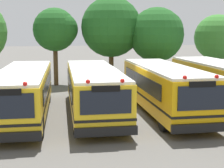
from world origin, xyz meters
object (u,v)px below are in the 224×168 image
school_bus_0 (24,91)px  tree_4 (219,37)px  school_bus_2 (164,87)px  school_bus_3 (224,84)px  school_bus_1 (93,89)px  tree_1 (57,30)px  tree_2 (112,27)px  tree_3 (158,34)px

school_bus_0 → tree_4: (16.18, 10.74, 2.50)m
school_bus_2 → school_bus_3: school_bus_3 is taller
school_bus_1 → school_bus_3: school_bus_3 is taller
school_bus_0 → tree_1: size_ratio=1.67×
school_bus_1 → school_bus_2: bearing=175.1°
school_bus_2 → tree_2: bearing=-82.9°
tree_3 → tree_1: bearing=170.2°
tree_1 → tree_3: (7.99, -1.37, -0.31)m
school_bus_1 → tree_1: tree_1 is taller
school_bus_0 → school_bus_3: size_ratio=1.03×
tree_3 → tree_4: 6.81m
school_bus_3 → tree_3: bearing=-82.8°
school_bus_1 → tree_2: tree_2 is taller
school_bus_1 → tree_4: bearing=-138.7°
school_bus_1 → tree_2: 10.45m
school_bus_2 → tree_2: (-1.21, 9.94, 3.28)m
school_bus_2 → tree_1: (-5.62, 10.15, 3.08)m
tree_2 → tree_3: (3.58, -1.17, -0.50)m
school_bus_0 → school_bus_3: 10.96m
school_bus_3 → school_bus_0: bearing=-2.0°
tree_4 → tree_2: bearing=-173.1°
school_bus_0 → school_bus_2: 7.43m
school_bus_2 → tree_3: size_ratio=1.55×
school_bus_1 → school_bus_2: 3.83m
school_bus_0 → school_bus_1: school_bus_1 is taller
school_bus_0 → tree_4: tree_4 is taller
school_bus_0 → school_bus_2: school_bus_2 is taller
tree_3 → tree_2: bearing=162.0°
tree_2 → tree_4: size_ratio=1.22×
school_bus_3 → tree_2: 11.41m
tree_2 → tree_4: bearing=6.9°
school_bus_3 → school_bus_2: bearing=0.9°
school_bus_2 → tree_3: (2.38, 8.77, 2.78)m
school_bus_2 → tree_4: size_ratio=1.66×
school_bus_1 → tree_4: (12.57, 10.76, 2.50)m
school_bus_2 → school_bus_3: (3.53, 0.08, 0.04)m
school_bus_0 → school_bus_2: bearing=178.3°
school_bus_3 → tree_4: 12.47m
school_bus_3 → tree_1: (-9.15, 10.07, 3.04)m
tree_1 → tree_3: tree_3 is taller
tree_1 → tree_3: size_ratio=0.99×
school_bus_2 → school_bus_0: bearing=-2.9°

